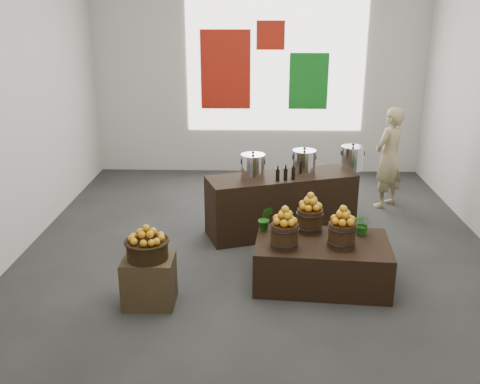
{
  "coord_description": "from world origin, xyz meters",
  "views": [
    {
      "loc": [
        -0.05,
        -6.33,
        2.94
      ],
      "look_at": [
        -0.23,
        -0.4,
        0.9
      ],
      "focal_mm": 40.0,
      "sensor_mm": 36.0,
      "label": 1
    }
  ],
  "objects_px": {
    "stock_pot_center": "(304,163)",
    "shopper": "(389,158)",
    "stock_pot_left": "(253,167)",
    "stock_pot_right": "(352,158)",
    "crate": "(149,281)",
    "wicker_basket": "(147,250)",
    "display_table": "(321,262)",
    "counter": "(281,204)"
  },
  "relations": [
    {
      "from": "stock_pot_left",
      "to": "stock_pot_center",
      "type": "bearing_deg",
      "value": 18.77
    },
    {
      "from": "wicker_basket",
      "to": "stock_pot_center",
      "type": "relative_size",
      "value": 1.36
    },
    {
      "from": "wicker_basket",
      "to": "stock_pot_left",
      "type": "distance_m",
      "value": 2.13
    },
    {
      "from": "stock_pot_center",
      "to": "shopper",
      "type": "distance_m",
      "value": 1.71
    },
    {
      "from": "stock_pot_left",
      "to": "stock_pot_center",
      "type": "relative_size",
      "value": 1.0
    },
    {
      "from": "wicker_basket",
      "to": "shopper",
      "type": "xyz_separation_m",
      "value": [
        3.13,
        3.03,
        0.16
      ]
    },
    {
      "from": "stock_pot_right",
      "to": "counter",
      "type": "bearing_deg",
      "value": -161.23
    },
    {
      "from": "crate",
      "to": "stock_pot_center",
      "type": "relative_size",
      "value": 1.69
    },
    {
      "from": "counter",
      "to": "stock_pot_left",
      "type": "distance_m",
      "value": 0.7
    },
    {
      "from": "crate",
      "to": "stock_pot_center",
      "type": "bearing_deg",
      "value": 49.49
    },
    {
      "from": "wicker_basket",
      "to": "stock_pot_center",
      "type": "xyz_separation_m",
      "value": [
        1.75,
        2.05,
        0.35
      ]
    },
    {
      "from": "crate",
      "to": "stock_pot_left",
      "type": "relative_size",
      "value": 1.69
    },
    {
      "from": "stock_pot_left",
      "to": "shopper",
      "type": "distance_m",
      "value": 2.41
    },
    {
      "from": "display_table",
      "to": "counter",
      "type": "height_order",
      "value": "counter"
    },
    {
      "from": "stock_pot_center",
      "to": "wicker_basket",
      "type": "bearing_deg",
      "value": -130.51
    },
    {
      "from": "crate",
      "to": "wicker_basket",
      "type": "relative_size",
      "value": 1.25
    },
    {
      "from": "stock_pot_left",
      "to": "stock_pot_right",
      "type": "relative_size",
      "value": 1.0
    },
    {
      "from": "display_table",
      "to": "wicker_basket",
      "type": "bearing_deg",
      "value": -159.77
    },
    {
      "from": "wicker_basket",
      "to": "shopper",
      "type": "height_order",
      "value": "shopper"
    },
    {
      "from": "wicker_basket",
      "to": "stock_pot_left",
      "type": "xyz_separation_m",
      "value": [
        1.06,
        1.81,
        0.35
      ]
    },
    {
      "from": "stock_pot_left",
      "to": "stock_pot_right",
      "type": "height_order",
      "value": "same"
    },
    {
      "from": "stock_pot_left",
      "to": "shopper",
      "type": "height_order",
      "value": "shopper"
    },
    {
      "from": "stock_pot_right",
      "to": "shopper",
      "type": "distance_m",
      "value": 1.04
    },
    {
      "from": "stock_pot_left",
      "to": "shopper",
      "type": "bearing_deg",
      "value": 30.51
    },
    {
      "from": "counter",
      "to": "stock_pot_right",
      "type": "bearing_deg",
      "value": -0.0
    },
    {
      "from": "stock_pot_center",
      "to": "stock_pot_right",
      "type": "relative_size",
      "value": 1.0
    },
    {
      "from": "wicker_basket",
      "to": "shopper",
      "type": "relative_size",
      "value": 0.27
    },
    {
      "from": "display_table",
      "to": "shopper",
      "type": "height_order",
      "value": "shopper"
    },
    {
      "from": "wicker_basket",
      "to": "stock_pot_right",
      "type": "relative_size",
      "value": 1.36
    },
    {
      "from": "stock_pot_left",
      "to": "stock_pot_center",
      "type": "distance_m",
      "value": 0.73
    },
    {
      "from": "stock_pot_center",
      "to": "shopper",
      "type": "xyz_separation_m",
      "value": [
        1.38,
        0.99,
        -0.19
      ]
    },
    {
      "from": "stock_pot_center",
      "to": "stock_pot_right",
      "type": "xyz_separation_m",
      "value": [
        0.69,
        0.23,
        0.0
      ]
    },
    {
      "from": "shopper",
      "to": "stock_pot_left",
      "type": "bearing_deg",
      "value": -12.25
    },
    {
      "from": "display_table",
      "to": "shopper",
      "type": "bearing_deg",
      "value": 67.94
    },
    {
      "from": "crate",
      "to": "stock_pot_left",
      "type": "xyz_separation_m",
      "value": [
        1.06,
        1.81,
        0.71
      ]
    },
    {
      "from": "wicker_basket",
      "to": "counter",
      "type": "xyz_separation_m",
      "value": [
        1.45,
        1.95,
        -0.21
      ]
    },
    {
      "from": "display_table",
      "to": "stock_pot_left",
      "type": "bearing_deg",
      "value": 125.77
    },
    {
      "from": "wicker_basket",
      "to": "display_table",
      "type": "bearing_deg",
      "value": 15.31
    },
    {
      "from": "display_table",
      "to": "shopper",
      "type": "distance_m",
      "value": 2.89
    },
    {
      "from": "counter",
      "to": "stock_pot_right",
      "type": "height_order",
      "value": "stock_pot_right"
    },
    {
      "from": "crate",
      "to": "counter",
      "type": "bearing_deg",
      "value": 53.34
    },
    {
      "from": "display_table",
      "to": "stock_pot_left",
      "type": "distance_m",
      "value": 1.69
    }
  ]
}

